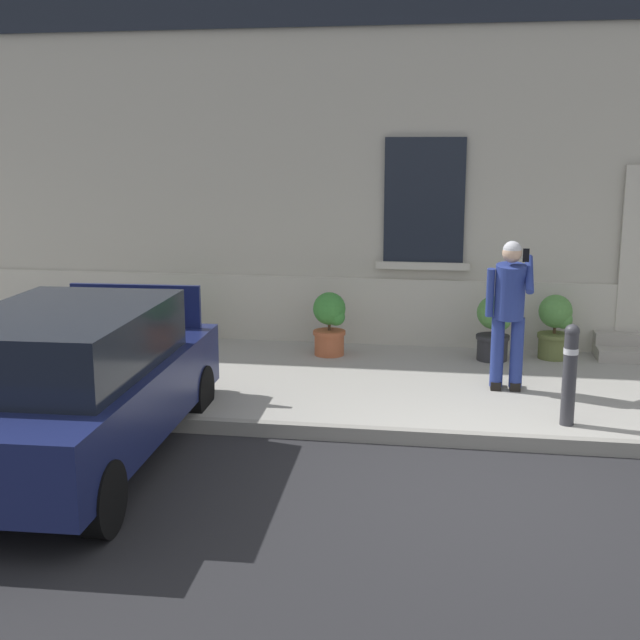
{
  "coord_description": "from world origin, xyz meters",
  "views": [
    {
      "loc": [
        -0.28,
        -7.02,
        2.92
      ],
      "look_at": [
        -1.68,
        1.6,
        1.1
      ],
      "focal_mm": 46.76,
      "sensor_mm": 36.0,
      "label": 1
    }
  ],
  "objects_px": {
    "bollard_near_person": "(570,371)",
    "planter_charcoal": "(494,326)",
    "person_on_phone": "(509,306)",
    "hatchback_car_navy": "(72,383)",
    "planter_terracotta": "(330,322)",
    "planter_olive": "(555,325)",
    "planter_cream": "(179,315)"
  },
  "relations": [
    {
      "from": "person_on_phone",
      "to": "planter_olive",
      "type": "relative_size",
      "value": 2.03
    },
    {
      "from": "planter_charcoal",
      "to": "bollard_near_person",
      "type": "bearing_deg",
      "value": -75.96
    },
    {
      "from": "person_on_phone",
      "to": "planter_charcoal",
      "type": "bearing_deg",
      "value": 84.3
    },
    {
      "from": "hatchback_car_navy",
      "to": "planter_terracotta",
      "type": "bearing_deg",
      "value": 65.31
    },
    {
      "from": "planter_charcoal",
      "to": "hatchback_car_navy",
      "type": "bearing_deg",
      "value": -134.8
    },
    {
      "from": "planter_terracotta",
      "to": "bollard_near_person",
      "type": "bearing_deg",
      "value": -41.43
    },
    {
      "from": "planter_cream",
      "to": "planter_olive",
      "type": "relative_size",
      "value": 1.0
    },
    {
      "from": "hatchback_car_navy",
      "to": "person_on_phone",
      "type": "xyz_separation_m",
      "value": [
        4.07,
        2.58,
        0.36
      ]
    },
    {
      "from": "person_on_phone",
      "to": "planter_cream",
      "type": "distance_m",
      "value": 4.71
    },
    {
      "from": "planter_charcoal",
      "to": "planter_cream",
      "type": "bearing_deg",
      "value": 179.09
    },
    {
      "from": "planter_cream",
      "to": "planter_terracotta",
      "type": "relative_size",
      "value": 1.0
    },
    {
      "from": "person_on_phone",
      "to": "planter_terracotta",
      "type": "relative_size",
      "value": 2.03
    },
    {
      "from": "person_on_phone",
      "to": "planter_terracotta",
      "type": "distance_m",
      "value": 2.69
    },
    {
      "from": "person_on_phone",
      "to": "planter_cream",
      "type": "bearing_deg",
      "value": 152.1
    },
    {
      "from": "hatchback_car_navy",
      "to": "planter_terracotta",
      "type": "height_order",
      "value": "hatchback_car_navy"
    },
    {
      "from": "bollard_near_person",
      "to": "person_on_phone",
      "type": "xyz_separation_m",
      "value": [
        -0.55,
        1.13,
        0.44
      ]
    },
    {
      "from": "person_on_phone",
      "to": "bollard_near_person",
      "type": "bearing_deg",
      "value": -73.38
    },
    {
      "from": "person_on_phone",
      "to": "planter_charcoal",
      "type": "relative_size",
      "value": 2.03
    },
    {
      "from": "bollard_near_person",
      "to": "planter_olive",
      "type": "bearing_deg",
      "value": 86.45
    },
    {
      "from": "planter_terracotta",
      "to": "planter_charcoal",
      "type": "xyz_separation_m",
      "value": [
        2.17,
        0.07,
        0.0
      ]
    },
    {
      "from": "hatchback_car_navy",
      "to": "bollard_near_person",
      "type": "relative_size",
      "value": 3.95
    },
    {
      "from": "planter_cream",
      "to": "planter_olive",
      "type": "height_order",
      "value": "same"
    },
    {
      "from": "planter_charcoal",
      "to": "planter_olive",
      "type": "bearing_deg",
      "value": 15.21
    },
    {
      "from": "person_on_phone",
      "to": "planter_charcoal",
      "type": "xyz_separation_m",
      "value": [
        -0.09,
        1.42,
        -0.55
      ]
    },
    {
      "from": "hatchback_car_navy",
      "to": "bollard_near_person",
      "type": "bearing_deg",
      "value": 17.47
    },
    {
      "from": "hatchback_car_navy",
      "to": "person_on_phone",
      "type": "height_order",
      "value": "person_on_phone"
    },
    {
      "from": "planter_cream",
      "to": "planter_olive",
      "type": "distance_m",
      "value": 5.15
    },
    {
      "from": "planter_charcoal",
      "to": "planter_olive",
      "type": "xyz_separation_m",
      "value": [
        0.81,
        0.22,
        0.0
      ]
    },
    {
      "from": "hatchback_car_navy",
      "to": "planter_terracotta",
      "type": "xyz_separation_m",
      "value": [
        1.81,
        3.93,
        -0.18
      ]
    },
    {
      "from": "bollard_near_person",
      "to": "planter_charcoal",
      "type": "distance_m",
      "value": 2.63
    },
    {
      "from": "planter_olive",
      "to": "planter_terracotta",
      "type": "bearing_deg",
      "value": -174.37
    },
    {
      "from": "planter_terracotta",
      "to": "planter_charcoal",
      "type": "relative_size",
      "value": 1.0
    }
  ]
}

